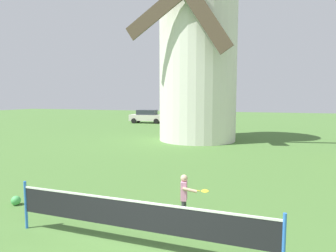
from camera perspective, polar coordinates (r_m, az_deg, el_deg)
windmill at (r=20.77m, az=5.96°, el=16.04°), size 7.91×6.09×13.35m
tennis_net at (r=5.94m, az=-6.70°, el=-17.12°), size 5.52×0.06×1.10m
player_far at (r=7.17m, az=3.39°, el=-13.39°), size 0.72×0.39×1.14m
stray_ball at (r=9.31m, az=-27.87°, el=-12.89°), size 0.26×0.26×0.26m
parked_car_cream at (r=34.53m, az=-4.18°, el=1.94°), size 4.18×2.26×1.56m
parked_car_red at (r=32.17m, az=5.58°, el=1.67°), size 4.65×2.39×1.56m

